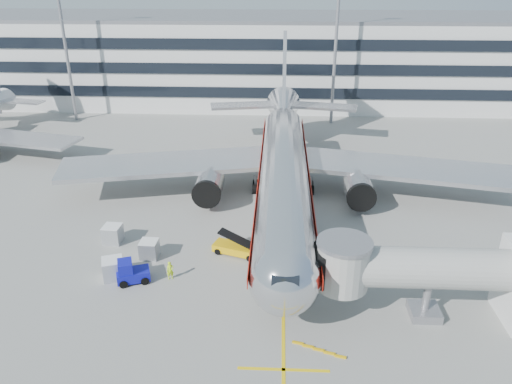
{
  "coord_description": "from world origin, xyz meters",
  "views": [
    {
      "loc": [
        -0.61,
        -38.68,
        23.91
      ],
      "look_at": [
        -2.69,
        4.92,
        4.0
      ],
      "focal_mm": 35.0,
      "sensor_mm": 36.0,
      "label": 1
    }
  ],
  "objects_px": {
    "cargo_container_right": "(149,249)",
    "cargo_container_left": "(113,234)",
    "cargo_container_front": "(113,269)",
    "baggage_tug": "(131,273)",
    "belt_loader": "(237,248)",
    "ramp_worker": "(170,270)",
    "main_jet": "(284,165)"
  },
  "relations": [
    {
      "from": "baggage_tug",
      "to": "cargo_container_front",
      "type": "relative_size",
      "value": 1.41
    },
    {
      "from": "cargo_container_left",
      "to": "cargo_container_right",
      "type": "height_order",
      "value": "cargo_container_left"
    },
    {
      "from": "baggage_tug",
      "to": "cargo_container_front",
      "type": "xyz_separation_m",
      "value": [
        -1.63,
        0.46,
        0.02
      ]
    },
    {
      "from": "cargo_container_front",
      "to": "main_jet",
      "type": "bearing_deg",
      "value": 48.35
    },
    {
      "from": "belt_loader",
      "to": "cargo_container_front",
      "type": "distance_m",
      "value": 10.85
    },
    {
      "from": "cargo_container_left",
      "to": "belt_loader",
      "type": "bearing_deg",
      "value": -7.52
    },
    {
      "from": "belt_loader",
      "to": "main_jet",
      "type": "bearing_deg",
      "value": 70.16
    },
    {
      "from": "cargo_container_left",
      "to": "cargo_container_front",
      "type": "height_order",
      "value": "cargo_container_front"
    },
    {
      "from": "main_jet",
      "to": "cargo_container_left",
      "type": "xyz_separation_m",
      "value": [
        -16.03,
        -10.1,
        -3.37
      ]
    },
    {
      "from": "cargo_container_right",
      "to": "main_jet",
      "type": "bearing_deg",
      "value": 46.5
    },
    {
      "from": "main_jet",
      "to": "cargo_container_right",
      "type": "distance_m",
      "value": 17.69
    },
    {
      "from": "belt_loader",
      "to": "ramp_worker",
      "type": "height_order",
      "value": "belt_loader"
    },
    {
      "from": "belt_loader",
      "to": "cargo_container_right",
      "type": "distance_m",
      "value": 7.8
    },
    {
      "from": "baggage_tug",
      "to": "cargo_container_right",
      "type": "bearing_deg",
      "value": 81.03
    },
    {
      "from": "cargo_container_right",
      "to": "ramp_worker",
      "type": "bearing_deg",
      "value": -51.92
    },
    {
      "from": "cargo_container_left",
      "to": "ramp_worker",
      "type": "relative_size",
      "value": 1.07
    },
    {
      "from": "cargo_container_front",
      "to": "cargo_container_right",
      "type": "bearing_deg",
      "value": 56.35
    },
    {
      "from": "main_jet",
      "to": "ramp_worker",
      "type": "bearing_deg",
      "value": -120.67
    },
    {
      "from": "main_jet",
      "to": "cargo_container_front",
      "type": "bearing_deg",
      "value": -131.65
    },
    {
      "from": "baggage_tug",
      "to": "main_jet",
      "type": "bearing_deg",
      "value": 52.58
    },
    {
      "from": "belt_loader",
      "to": "baggage_tug",
      "type": "bearing_deg",
      "value": -150.39
    },
    {
      "from": "cargo_container_left",
      "to": "ramp_worker",
      "type": "xyz_separation_m",
      "value": [
        6.63,
        -5.74,
        -0.06
      ]
    },
    {
      "from": "baggage_tug",
      "to": "ramp_worker",
      "type": "bearing_deg",
      "value": 10.0
    },
    {
      "from": "cargo_container_front",
      "to": "baggage_tug",
      "type": "bearing_deg",
      "value": -15.79
    },
    {
      "from": "belt_loader",
      "to": "cargo_container_right",
      "type": "bearing_deg",
      "value": -173.15
    },
    {
      "from": "belt_loader",
      "to": "cargo_container_left",
      "type": "distance_m",
      "value": 11.92
    },
    {
      "from": "ramp_worker",
      "to": "baggage_tug",
      "type": "bearing_deg",
      "value": 167.17
    },
    {
      "from": "main_jet",
      "to": "belt_loader",
      "type": "bearing_deg",
      "value": -109.84
    },
    {
      "from": "cargo_container_right",
      "to": "cargo_container_left",
      "type": "bearing_deg",
      "value": 148.6
    },
    {
      "from": "baggage_tug",
      "to": "cargo_container_left",
      "type": "relative_size",
      "value": 1.74
    },
    {
      "from": "cargo_container_left",
      "to": "cargo_container_front",
      "type": "relative_size",
      "value": 0.81
    },
    {
      "from": "main_jet",
      "to": "belt_loader",
      "type": "distance_m",
      "value": 12.91
    }
  ]
}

